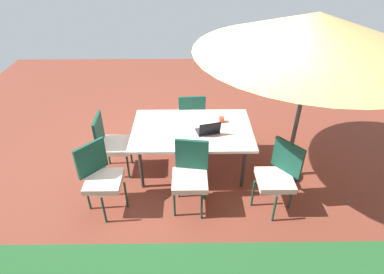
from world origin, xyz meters
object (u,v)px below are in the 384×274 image
chair_northeast (100,175)px  dining_table (192,131)px  chair_south (192,115)px  laptop (208,130)px  cup (221,120)px  chair_northwest (278,174)px  patio_umbrella (316,33)px  chair_north (190,174)px  chair_east (111,142)px

chair_northeast → dining_table: bearing=-14.2°
dining_table → chair_south: size_ratio=1.81×
laptop → cup: bearing=-140.6°
dining_table → chair_northwest: chair_northwest is taller
patio_umbrella → laptop: 1.86m
chair_northwest → chair_northeast: (2.32, -0.01, 0.00)m
chair_north → chair_south: size_ratio=1.00×
dining_table → chair_north: bearing=87.7°
chair_east → chair_south: 1.45m
chair_northwest → laptop: (0.89, -0.69, 0.25)m
chair_northeast → chair_south: bearing=4.1°
patio_umbrella → chair_east: (2.68, -0.14, -1.64)m
dining_table → chair_north: size_ratio=1.81×
chair_south → chair_northeast: size_ratio=1.00×
chair_northeast → laptop: chair_northeast is taller
patio_umbrella → chair_south: 2.38m
chair_north → chair_south: 1.53m
dining_table → chair_northeast: chair_northeast is taller
chair_northwest → cup: (0.67, -0.99, 0.24)m
dining_table → chair_northwest: size_ratio=1.81×
dining_table → chair_northwest: 1.39m
patio_umbrella → chair_northwest: bearing=61.5°
dining_table → chair_northwest: (-1.12, 0.81, -0.15)m
chair_south → cup: (-0.45, 0.56, 0.24)m
dining_table → laptop: size_ratio=4.75×
chair_south → chair_northeast: 1.96m
chair_northwest → chair_north: bearing=-130.9°
chair_east → laptop: 1.48m
chair_northwest → chair_northeast: bearing=-129.7°
chair_east → chair_north: (-1.19, 0.74, 0.00)m
chair_north → chair_northeast: size_ratio=1.00×
chair_east → patio_umbrella: bearing=-94.6°
patio_umbrella → chair_north: 2.30m
chair_east → dining_table: bearing=-89.7°
dining_table → chair_northeast: (1.20, 0.80, -0.15)m
cup → chair_south: bearing=-51.2°
dining_table → laptop: 0.28m
chair_northeast → chair_north: bearing=-47.0°
dining_table → cup: 0.50m
chair_northeast → laptop: (-1.44, -0.68, 0.25)m
chair_south → cup: 0.76m
chair_south → laptop: chair_south is taller
chair_south → chair_north: bearing=85.8°
laptop → chair_northwest: bearing=127.2°
patio_umbrella → cup: bearing=-19.7°
patio_umbrella → chair_northeast: (2.66, 0.62, -1.64)m
cup → chair_northeast: bearing=30.8°
chair_northwest → cup: size_ratio=11.18×
patio_umbrella → laptop: (1.23, -0.06, -1.39)m
dining_table → chair_northwest: bearing=144.1°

